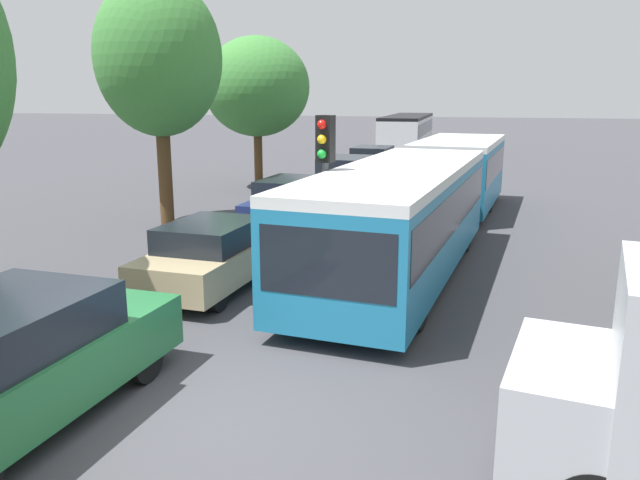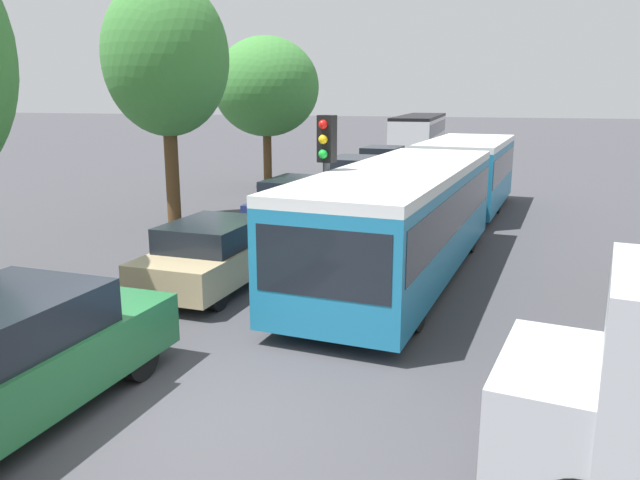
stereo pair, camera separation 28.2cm
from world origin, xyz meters
The scene contains 11 objects.
ground_plane centered at (0.00, 0.00, 0.00)m, with size 200.00×200.00×0.00m, color #3D3D42.
articulated_bus centered at (1.72, 9.96, 1.35)m, with size 4.00×15.95×2.34m.
city_bus_rear centered at (-1.99, 36.27, 1.38)m, with size 2.51×11.08×2.38m.
queued_car_green centered at (-2.17, -0.59, 0.78)m, with size 2.15×4.55×1.55m.
queued_car_tan centered at (-2.09, 4.91, 0.69)m, with size 1.89×3.99×1.36m.
queued_car_navy centered at (-2.23, 10.87, 0.73)m, with size 2.00×4.23×1.43m.
queued_car_graphite centered at (-1.78, 16.27, 0.78)m, with size 2.15×4.54×1.54m.
queued_car_black centered at (-1.91, 22.36, 0.72)m, with size 1.99×4.20×1.43m.
traffic_light centered at (0.02, 5.62, 2.50)m, with size 0.37×0.39×3.40m.
tree_left_mid centered at (-5.98, 10.33, 4.66)m, with size 3.54×3.54×6.99m.
tree_left_far centered at (-5.83, 17.97, 3.96)m, with size 4.21×4.21×6.03m.
Camera 2 is at (3.25, -6.06, 3.81)m, focal length 35.00 mm.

